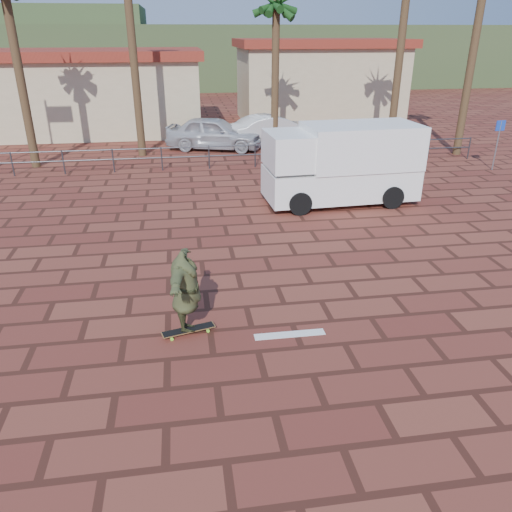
{
  "coord_description": "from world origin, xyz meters",
  "views": [
    {
      "loc": [
        -1.2,
        -9.28,
        5.43
      ],
      "look_at": [
        0.34,
        0.85,
        0.8
      ],
      "focal_mm": 35.0,
      "sensor_mm": 36.0,
      "label": 1
    }
  ],
  "objects_px": {
    "car_silver": "(214,133)",
    "campervan": "(342,163)",
    "skateboarder": "(186,292)",
    "car_white": "(274,131)",
    "longboard": "(189,330)"
  },
  "relations": [
    {
      "from": "car_silver",
      "to": "campervan",
      "type": "bearing_deg",
      "value": -140.81
    },
    {
      "from": "skateboarder",
      "to": "car_white",
      "type": "relative_size",
      "value": 0.44
    },
    {
      "from": "campervan",
      "to": "car_silver",
      "type": "xyz_separation_m",
      "value": [
        -3.66,
        9.13,
        -0.58
      ]
    },
    {
      "from": "skateboarder",
      "to": "car_white",
      "type": "xyz_separation_m",
      "value": [
        4.87,
        17.12,
        -0.16
      ]
    },
    {
      "from": "skateboarder",
      "to": "car_silver",
      "type": "bearing_deg",
      "value": 0.32
    },
    {
      "from": "campervan",
      "to": "car_silver",
      "type": "height_order",
      "value": "campervan"
    },
    {
      "from": "car_silver",
      "to": "car_white",
      "type": "bearing_deg",
      "value": -65.29
    },
    {
      "from": "campervan",
      "to": "car_silver",
      "type": "distance_m",
      "value": 9.86
    },
    {
      "from": "campervan",
      "to": "skateboarder",
      "type": "bearing_deg",
      "value": -128.79
    },
    {
      "from": "skateboarder",
      "to": "car_silver",
      "type": "height_order",
      "value": "skateboarder"
    },
    {
      "from": "skateboarder",
      "to": "campervan",
      "type": "relative_size",
      "value": 0.4
    },
    {
      "from": "longboard",
      "to": "skateboarder",
      "type": "relative_size",
      "value": 0.52
    },
    {
      "from": "car_white",
      "to": "campervan",
      "type": "bearing_deg",
      "value": 168.28
    },
    {
      "from": "car_white",
      "to": "longboard",
      "type": "bearing_deg",
      "value": 148.99
    },
    {
      "from": "longboard",
      "to": "car_silver",
      "type": "relative_size",
      "value": 0.23
    }
  ]
}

